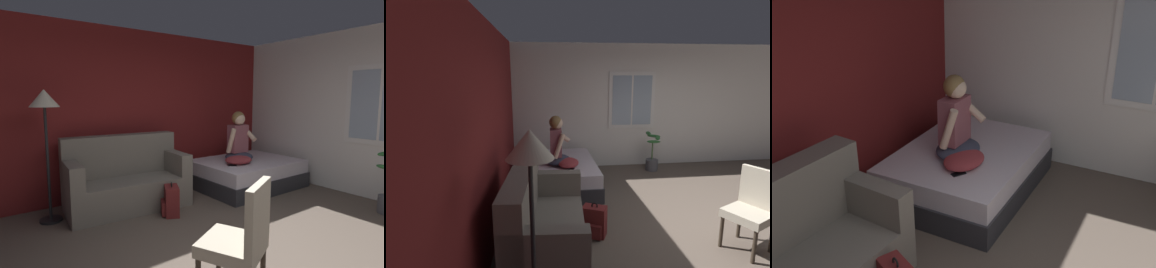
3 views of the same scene
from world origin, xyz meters
The scene contains 5 objects.
bed centered at (1.91, 2.09, 0.24)m, with size 1.84×1.36×0.48m.
couch centered at (-0.26, 2.42, 0.39)m, with size 1.76×0.94×1.04m.
person_seated centered at (1.73, 2.13, 0.84)m, with size 0.53×0.46×0.88m.
throw_pillow centered at (1.56, 1.95, 0.55)m, with size 0.48×0.36×0.14m, color #993338.
cell_phone centered at (1.39, 1.92, 0.48)m, with size 0.07×0.14×0.01m, color black.
Camera 3 is at (-1.97, 0.08, 2.60)m, focal length 42.00 mm.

